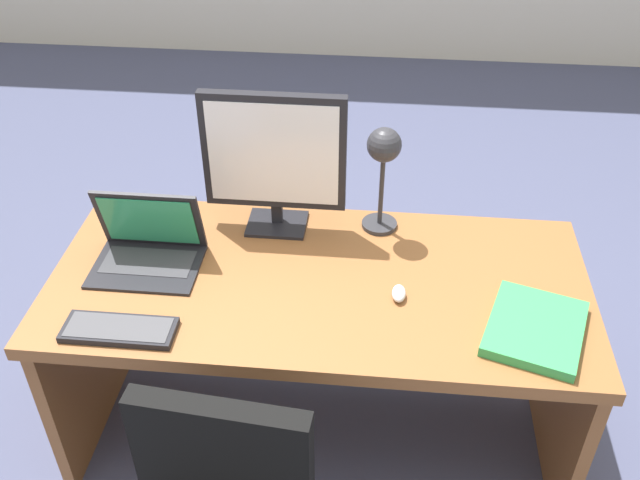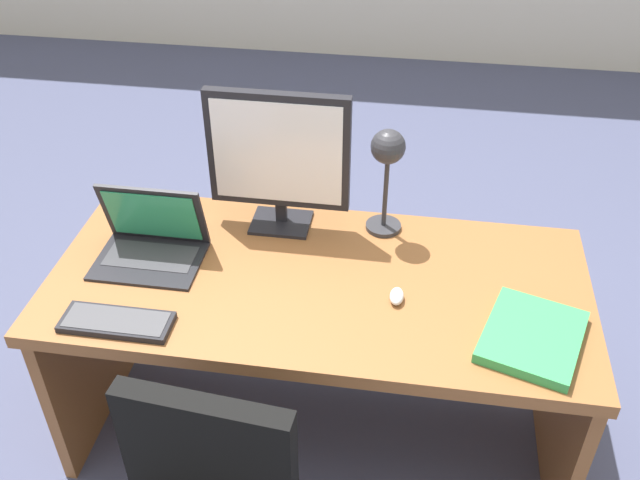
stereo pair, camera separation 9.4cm
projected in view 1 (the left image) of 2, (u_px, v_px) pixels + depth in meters
The scene contains 8 objects.
ground at pixel (347, 205), 3.83m from camera, with size 12.00×12.00×0.00m, color #474C6B.
desk at pixel (320, 314), 2.35m from camera, with size 1.67×0.78×0.73m.
monitor at pixel (274, 156), 2.26m from camera, with size 0.46×0.16×0.49m.
laptop at pixel (148, 240), 2.24m from camera, with size 0.34×0.25×0.24m.
keyboard at pixel (119, 330), 2.00m from camera, with size 0.32×0.12×0.02m.
mouse at pixel (399, 293), 2.12m from camera, with size 0.04×0.07×0.03m.
desk_lamp at pixel (383, 158), 2.23m from camera, with size 0.12×0.14×0.39m.
book at pixel (535, 328), 2.00m from camera, with size 0.34×0.37×0.03m.
Camera 1 is at (0.17, -1.68, 2.14)m, focal length 39.74 mm.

